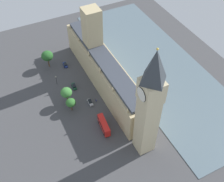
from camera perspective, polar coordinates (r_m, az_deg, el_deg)
ground_plane at (r=145.31m, az=-2.22°, el=1.34°), size 143.70×143.70×0.00m
river_thames at (r=158.12m, az=9.09°, el=5.26°), size 43.78×129.33×0.25m
parliament_building at (r=140.40m, az=-1.91°, el=4.91°), size 11.70×73.70×36.38m
clock_tower at (r=100.69m, az=7.62°, el=-2.81°), size 7.86×7.86×52.74m
car_blue_leading at (r=157.42m, az=-9.56°, el=5.33°), size 2.16×4.57×1.74m
car_dark_green_near_tower at (r=144.41m, az=-7.79°, el=0.99°), size 2.36×4.96×1.74m
car_silver_midblock at (r=136.09m, az=-4.51°, el=-2.29°), size 1.87×4.41×1.74m
double_decker_bus_opposite_hall at (r=124.92m, az=-1.68°, el=-6.97°), size 3.48×10.69×4.75m
pedestrian_under_trees at (r=137.02m, az=-3.28°, el=-1.87°), size 0.50×0.60×1.56m
plane_tree_kerbside at (r=131.07m, az=-8.44°, el=-2.39°), size 4.70×4.70×7.28m
plane_tree_far_end at (r=154.71m, az=-13.12°, el=7.01°), size 6.32×6.32×10.19m
plane_tree_trailing at (r=133.02m, az=-9.34°, el=-0.32°), size 5.50×5.50×9.63m
street_lamp_by_river_gate at (r=145.32m, az=-11.38°, el=2.48°), size 0.56×0.56×5.70m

